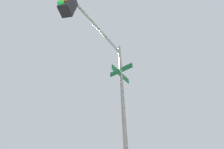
# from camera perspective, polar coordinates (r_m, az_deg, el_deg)

# --- Properties ---
(traffic_signal_near) EXTENTS (1.86, 2.92, 5.51)m
(traffic_signal_near) POSITION_cam_1_polar(r_m,az_deg,el_deg) (3.44, -6.26, 9.88)
(traffic_signal_near) COLOR slate
(traffic_signal_near) RESTS_ON ground_plane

